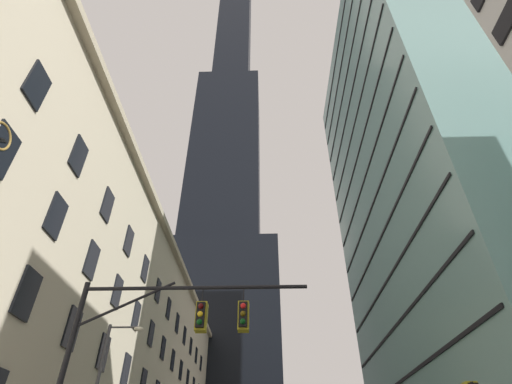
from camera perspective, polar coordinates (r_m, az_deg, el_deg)
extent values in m
cube|color=#BCAF93|center=(44.85, -22.95, -20.92)|extent=(13.13, 75.34, 23.70)
cube|color=tan|center=(46.65, -11.92, -8.62)|extent=(0.70, 75.34, 0.60)
cube|color=black|center=(20.72, -30.95, -12.82)|extent=(0.14, 1.40, 2.20)
cube|color=black|center=(24.85, -25.67, -17.82)|extent=(0.14, 1.40, 2.20)
cube|color=black|center=(29.25, -21.77, -21.26)|extent=(0.14, 1.40, 2.20)
cube|color=black|center=(33.82, -18.78, -23.73)|extent=(0.14, 1.40, 2.20)
cube|color=black|center=(38.49, -16.44, -25.57)|extent=(0.14, 1.40, 2.20)
cube|color=black|center=(19.12, -33.59, 5.29)|extent=(0.14, 1.40, 2.20)
cube|color=black|center=(22.44, -27.63, -3.17)|extent=(0.14, 1.40, 2.20)
cube|color=black|center=(26.30, -23.26, -9.29)|extent=(0.14, 1.40, 2.20)
cube|color=black|center=(30.49, -19.96, -13.76)|extent=(0.14, 1.40, 2.20)
cube|color=black|center=(34.90, -17.39, -17.09)|extent=(0.14, 1.40, 2.20)
cube|color=black|center=(39.45, -15.34, -19.64)|extent=(0.14, 1.40, 2.20)
cube|color=black|center=(44.09, -13.67, -21.64)|extent=(0.14, 1.40, 2.20)
cube|color=black|center=(48.81, -12.29, -23.25)|extent=(0.14, 1.40, 2.20)
cube|color=black|center=(53.58, -11.13, -24.56)|extent=(0.14, 1.40, 2.20)
cube|color=black|center=(58.38, -10.14, -25.65)|extent=(0.14, 1.40, 2.20)
cube|color=black|center=(21.79, -29.81, 13.58)|extent=(0.14, 1.40, 2.20)
cube|color=black|center=(24.76, -24.91, 4.90)|extent=(0.14, 1.40, 2.20)
cube|color=black|center=(28.31, -21.24, -1.80)|extent=(0.14, 1.40, 2.20)
cube|color=black|center=(32.24, -18.41, -6.94)|extent=(0.14, 1.40, 2.20)
cube|color=black|center=(36.43, -16.18, -10.91)|extent=(0.14, 1.40, 2.20)
cube|color=black|center=(40.81, -14.37, -14.04)|extent=(0.14, 1.40, 2.20)
cube|color=black|center=(45.32, -12.89, -16.55)|extent=(0.14, 1.40, 2.20)
cube|color=black|center=(49.92, -11.64, -18.59)|extent=(0.14, 1.40, 2.20)
cube|color=black|center=(54.59, -10.59, -20.27)|extent=(0.14, 1.40, 2.20)
cube|color=black|center=(59.31, -9.68, -21.69)|extent=(0.14, 1.40, 2.20)
cube|color=black|center=(64.08, -8.89, -22.89)|extent=(0.14, 1.40, 2.20)
cube|color=black|center=(68.88, -8.21, -23.92)|extent=(0.14, 1.40, 2.20)
torus|color=olive|center=(19.03, -33.67, 6.96)|extent=(0.11, 1.23, 1.23)
cylinder|color=silver|center=(19.05, -33.77, 6.95)|extent=(0.05, 1.06, 1.06)
cube|color=black|center=(19.04, -33.50, 6.56)|extent=(0.03, 0.31, 0.23)
cube|color=black|center=(19.03, -33.48, 6.31)|extent=(0.03, 0.41, 0.33)
cube|color=black|center=(90.50, -6.16, -23.33)|extent=(28.20, 28.20, 44.97)
cube|color=black|center=(116.43, -4.40, 4.07)|extent=(19.74, 19.74, 65.40)
cube|color=black|center=(173.74, -3.19, 22.71)|extent=(12.69, 12.69, 81.76)
cube|color=gray|center=(47.03, 27.43, 1.69)|extent=(19.27, 31.58, 55.30)
cube|color=black|center=(35.51, 21.69, -24.06)|extent=(0.12, 30.58, 0.24)
cube|color=black|center=(36.46, 20.22, -18.03)|extent=(0.12, 30.58, 0.24)
cube|color=black|center=(37.81, 18.93, -12.35)|extent=(0.12, 30.58, 0.24)
cube|color=black|center=(39.52, 17.79, -7.11)|extent=(0.12, 30.58, 0.24)
cube|color=black|center=(41.55, 16.78, -2.33)|extent=(0.12, 30.58, 0.24)
cube|color=black|center=(43.85, 15.87, 1.97)|extent=(0.12, 30.58, 0.24)
cube|color=black|center=(46.38, 15.05, 5.82)|extent=(0.12, 30.58, 0.24)
cube|color=black|center=(49.10, 14.31, 9.26)|extent=(0.12, 30.58, 0.24)
cube|color=black|center=(52.00, 13.64, 12.32)|extent=(0.12, 30.58, 0.24)
cube|color=black|center=(55.03, 13.03, 15.05)|extent=(0.12, 30.58, 0.24)
cube|color=black|center=(58.17, 12.47, 17.50)|extent=(0.12, 30.58, 0.24)
cube|color=black|center=(61.42, 11.96, 19.68)|extent=(0.12, 30.58, 0.24)
cylinder|color=black|center=(14.99, -8.94, -13.89)|extent=(8.33, 0.14, 0.14)
cylinder|color=black|center=(15.41, -18.69, -15.51)|extent=(3.42, 0.10, 1.72)
cylinder|color=black|center=(14.83, -7.96, -14.99)|extent=(0.04, 0.04, 0.60)
cube|color=black|center=(14.57, -8.22, -17.72)|extent=(0.30, 0.30, 0.90)
cube|color=olive|center=(14.73, -8.12, -17.94)|extent=(0.40, 0.40, 1.04)
sphere|color=#450808|center=(14.52, -8.21, -16.47)|extent=(0.20, 0.20, 0.20)
sphere|color=yellow|center=(14.42, -8.31, -17.51)|extent=(0.20, 0.20, 0.20)
sphere|color=#083D10|center=(14.33, -8.41, -18.56)|extent=(0.20, 0.20, 0.20)
cylinder|color=black|center=(14.66, -1.85, -15.05)|extent=(0.04, 0.04, 0.60)
cube|color=black|center=(14.40, -1.91, -17.82)|extent=(0.30, 0.30, 0.90)
cube|color=olive|center=(14.56, -1.87, -18.04)|extent=(0.40, 0.40, 1.04)
sphere|color=red|center=(14.35, -1.92, -16.56)|extent=(0.20, 0.20, 0.20)
sphere|color=#4B3A08|center=(14.25, -1.95, -17.61)|extent=(0.20, 0.20, 0.20)
sphere|color=#083D10|center=(14.16, -1.97, -18.68)|extent=(0.20, 0.20, 0.20)
cylinder|color=#47474C|center=(24.50, -18.98, -18.48)|extent=(1.69, 0.10, 0.10)
ellipsoid|color=#EFE5C6|center=(24.20, -17.05, -18.88)|extent=(0.56, 0.32, 0.24)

